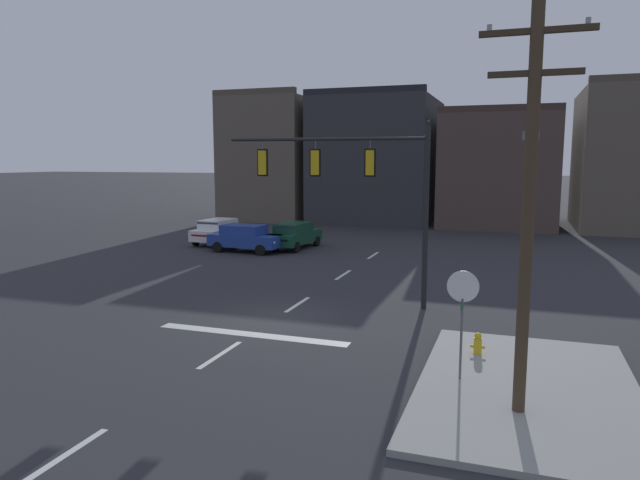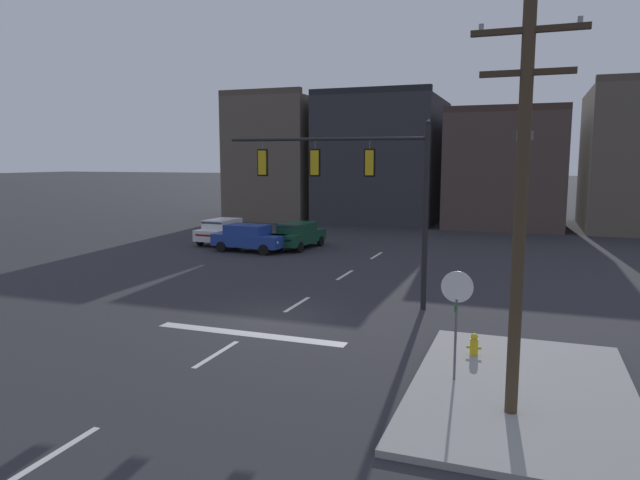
{
  "view_description": "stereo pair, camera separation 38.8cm",
  "coord_description": "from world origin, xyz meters",
  "px_view_note": "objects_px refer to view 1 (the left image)",
  "views": [
    {
      "loc": [
        7.75,
        -17.81,
        5.45
      ],
      "look_at": [
        0.52,
        3.11,
        2.35
      ],
      "focal_mm": 32.25,
      "sensor_mm": 36.0,
      "label": 1
    },
    {
      "loc": [
        8.12,
        -17.68,
        5.45
      ],
      "look_at": [
        0.52,
        3.11,
        2.35
      ],
      "focal_mm": 32.25,
      "sensor_mm": 36.0,
      "label": 2
    }
  ],
  "objects_px": {
    "stop_sign": "(463,299)",
    "car_lot_middle": "(219,231)",
    "signal_mast_near_side": "(360,180)",
    "utility_pole": "(529,197)",
    "car_lot_nearside": "(294,235)",
    "car_lot_farside": "(246,238)",
    "fire_hydrant": "(478,348)"
  },
  "relations": [
    {
      "from": "car_lot_nearside",
      "to": "utility_pole",
      "type": "bearing_deg",
      "value": -56.9
    },
    {
      "from": "car_lot_nearside",
      "to": "utility_pole",
      "type": "relative_size",
      "value": 0.54
    },
    {
      "from": "signal_mast_near_side",
      "to": "utility_pole",
      "type": "distance_m",
      "value": 9.82
    },
    {
      "from": "fire_hydrant",
      "to": "utility_pole",
      "type": "bearing_deg",
      "value": -72.05
    },
    {
      "from": "car_lot_nearside",
      "to": "signal_mast_near_side",
      "type": "bearing_deg",
      "value": -58.57
    },
    {
      "from": "car_lot_middle",
      "to": "utility_pole",
      "type": "bearing_deg",
      "value": -47.85
    },
    {
      "from": "signal_mast_near_side",
      "to": "car_lot_nearside",
      "type": "relative_size",
      "value": 1.62
    },
    {
      "from": "signal_mast_near_side",
      "to": "car_lot_farside",
      "type": "xyz_separation_m",
      "value": [
        -9.77,
        10.1,
        -3.85
      ]
    },
    {
      "from": "car_lot_nearside",
      "to": "car_lot_middle",
      "type": "bearing_deg",
      "value": 176.69
    },
    {
      "from": "fire_hydrant",
      "to": "signal_mast_near_side",
      "type": "bearing_deg",
      "value": 134.79
    },
    {
      "from": "car_lot_nearside",
      "to": "car_lot_middle",
      "type": "relative_size",
      "value": 1.01
    },
    {
      "from": "stop_sign",
      "to": "car_lot_middle",
      "type": "bearing_deg",
      "value": 131.88
    },
    {
      "from": "car_lot_farside",
      "to": "fire_hydrant",
      "type": "height_order",
      "value": "car_lot_farside"
    },
    {
      "from": "signal_mast_near_side",
      "to": "utility_pole",
      "type": "height_order",
      "value": "utility_pole"
    },
    {
      "from": "car_lot_farside",
      "to": "utility_pole",
      "type": "distance_m",
      "value": 24.12
    },
    {
      "from": "car_lot_nearside",
      "to": "car_lot_farside",
      "type": "xyz_separation_m",
      "value": [
        -2.25,
        -2.2,
        0.0
      ]
    },
    {
      "from": "fire_hydrant",
      "to": "stop_sign",
      "type": "bearing_deg",
      "value": -98.02
    },
    {
      "from": "car_lot_farside",
      "to": "signal_mast_near_side",
      "type": "bearing_deg",
      "value": -45.97
    },
    {
      "from": "utility_pole",
      "to": "car_lot_farside",
      "type": "bearing_deg",
      "value": 130.55
    },
    {
      "from": "stop_sign",
      "to": "car_lot_farside",
      "type": "distance_m",
      "value": 21.96
    },
    {
      "from": "car_lot_nearside",
      "to": "car_lot_farside",
      "type": "relative_size",
      "value": 1.0
    },
    {
      "from": "car_lot_nearside",
      "to": "car_lot_middle",
      "type": "height_order",
      "value": "same"
    },
    {
      "from": "car_lot_farside",
      "to": "fire_hydrant",
      "type": "relative_size",
      "value": 6.08
    },
    {
      "from": "signal_mast_near_side",
      "to": "car_lot_farside",
      "type": "height_order",
      "value": "signal_mast_near_side"
    },
    {
      "from": "car_lot_farside",
      "to": "car_lot_nearside",
      "type": "bearing_deg",
      "value": 44.36
    },
    {
      "from": "car_lot_nearside",
      "to": "fire_hydrant",
      "type": "relative_size",
      "value": 6.1
    },
    {
      "from": "fire_hydrant",
      "to": "car_lot_nearside",
      "type": "bearing_deg",
      "value": 125.61
    },
    {
      "from": "utility_pole",
      "to": "fire_hydrant",
      "type": "distance_m",
      "value": 5.59
    },
    {
      "from": "car_lot_middle",
      "to": "utility_pole",
      "type": "relative_size",
      "value": 0.53
    },
    {
      "from": "stop_sign",
      "to": "car_lot_middle",
      "type": "relative_size",
      "value": 0.62
    },
    {
      "from": "signal_mast_near_side",
      "to": "car_lot_nearside",
      "type": "distance_m",
      "value": 14.92
    },
    {
      "from": "utility_pole",
      "to": "car_lot_nearside",
      "type": "bearing_deg",
      "value": 123.1
    }
  ]
}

